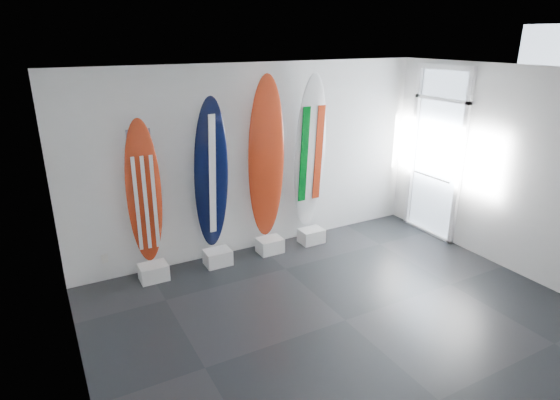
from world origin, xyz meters
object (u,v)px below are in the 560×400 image
surfboard_usa (144,193)px  surfboard_swiss (266,160)px  surfboard_italy (310,154)px  surfboard_navy (211,176)px

surfboard_usa → surfboard_swiss: (1.91, 0.00, 0.25)m
surfboard_usa → surfboard_italy: bearing=4.2°
surfboard_usa → surfboard_navy: size_ratio=0.90×
surfboard_navy → surfboard_swiss: (0.91, 0.00, 0.13)m
surfboard_usa → surfboard_navy: surfboard_navy is taller
surfboard_navy → surfboard_swiss: 0.92m
surfboard_usa → surfboard_swiss: surfboard_swiss is taller
surfboard_usa → surfboard_swiss: bearing=4.2°
surfboard_navy → surfboard_italy: 1.72m
surfboard_usa → surfboard_italy: surfboard_italy is taller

